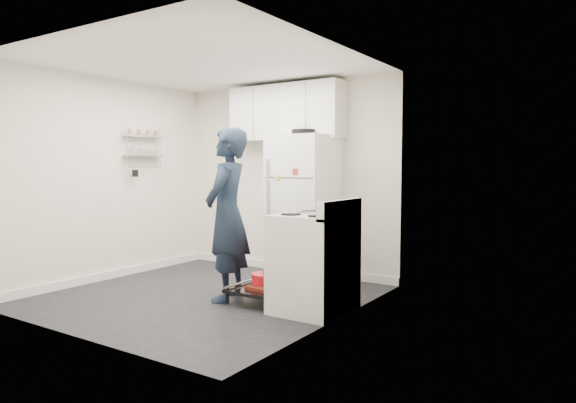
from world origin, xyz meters
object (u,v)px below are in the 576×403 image
Objects in this scene: electric_range at (313,263)px; refrigerator at (304,208)px; person at (227,214)px; open_oven_door at (265,285)px.

refrigerator is at bearing 125.31° from electric_range.
person is (-0.96, -0.14, 0.44)m from electric_range.
person is at bearing -172.02° from electric_range.
open_oven_door is at bearing -79.68° from refrigerator.
open_oven_door is 0.83m from person.
refrigerator reaches higher than open_oven_door.
refrigerator is at bearing 152.86° from person.
electric_range is 1.42m from refrigerator.
open_oven_door is 0.38× the size of refrigerator.
refrigerator is at bearing 100.32° from open_oven_door.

